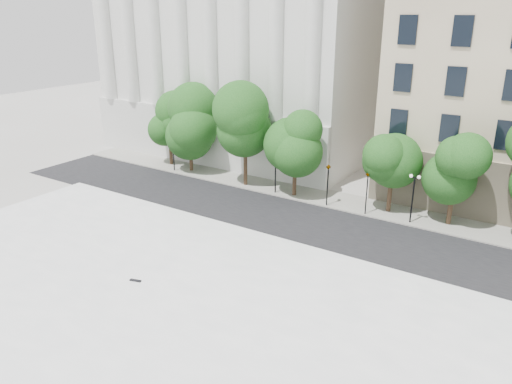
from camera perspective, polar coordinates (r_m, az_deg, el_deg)
ground at (r=26.60m, az=-13.54°, el=-16.84°), size 160.00×160.00×0.00m
plaza at (r=28.17m, az=-9.07°, el=-13.62°), size 44.00×22.00×0.45m
street at (r=39.16m, az=5.76°, el=-3.70°), size 60.00×8.00×0.02m
far_sidewalk at (r=44.17m, az=9.40°, el=-0.98°), size 60.00×4.00×0.12m
building_west at (r=62.24m, az=0.97°, el=17.47°), size 31.50×27.65×25.60m
traffic_light_west at (r=41.65m, az=8.29°, el=3.12°), size 0.99×1.83×4.23m
traffic_light_east at (r=40.40m, az=12.72°, el=2.26°), size 0.48×1.78×4.21m
skateboard at (r=31.20m, az=-13.62°, el=-9.80°), size 0.74×0.38×0.07m
street_trees at (r=42.79m, az=7.76°, el=5.46°), size 45.37×5.30×8.15m
lamp_posts at (r=41.99m, az=8.96°, el=2.00°), size 36.08×0.28×4.22m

